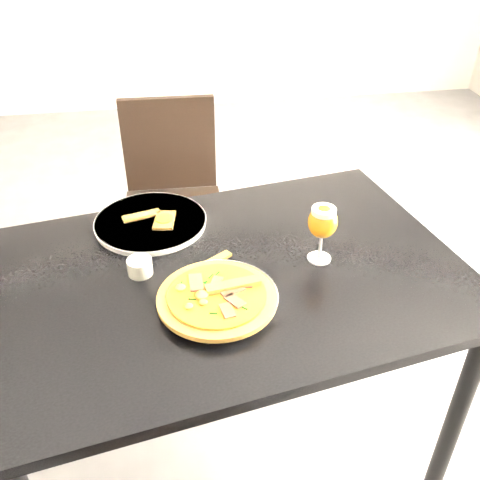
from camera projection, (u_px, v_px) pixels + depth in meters
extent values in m
plane|color=#5A5A5D|center=(255.00, 390.00, 1.99)|extent=(6.00, 6.00, 0.00)
cube|color=black|center=(228.00, 276.00, 1.37)|extent=(1.32, 0.99, 0.03)
cylinder|color=black|center=(456.00, 418.00, 1.46)|extent=(0.05, 0.05, 0.72)
cylinder|color=black|center=(36.00, 339.00, 1.70)|extent=(0.05, 0.05, 0.72)
cylinder|color=black|center=(339.00, 272.00, 1.99)|extent=(0.05, 0.05, 0.72)
cube|color=black|center=(174.00, 216.00, 2.19)|extent=(0.41, 0.41, 0.04)
cylinder|color=black|center=(139.00, 286.00, 2.17)|extent=(0.03, 0.03, 0.41)
cylinder|color=black|center=(218.00, 280.00, 2.20)|extent=(0.03, 0.03, 0.41)
cylinder|color=black|center=(141.00, 241.00, 2.43)|extent=(0.03, 0.03, 0.41)
cylinder|color=black|center=(212.00, 236.00, 2.46)|extent=(0.03, 0.03, 0.41)
cube|color=black|center=(169.00, 144.00, 2.20)|extent=(0.38, 0.04, 0.40)
cylinder|color=white|center=(219.00, 297.00, 1.26)|extent=(0.29, 0.29, 0.01)
cylinder|color=olive|center=(217.00, 298.00, 1.24)|extent=(0.28, 0.28, 0.01)
cylinder|color=#B8350F|center=(217.00, 295.00, 1.24)|extent=(0.23, 0.23, 0.01)
cube|color=#4C2B21|center=(230.00, 292.00, 1.24)|extent=(0.06, 0.03, 0.00)
cube|color=#4C2B21|center=(225.00, 281.00, 1.27)|extent=(0.05, 0.06, 0.00)
cube|color=#4C2B21|center=(199.00, 279.00, 1.28)|extent=(0.05, 0.06, 0.00)
cube|color=#4C2B21|center=(204.00, 295.00, 1.23)|extent=(0.06, 0.03, 0.00)
cube|color=#4C2B21|center=(208.00, 307.00, 1.20)|extent=(0.05, 0.06, 0.00)
cube|color=#4C2B21|center=(236.00, 309.00, 1.19)|extent=(0.05, 0.06, 0.00)
ellipsoid|color=gold|center=(224.00, 289.00, 1.24)|extent=(0.03, 0.03, 0.01)
ellipsoid|color=gold|center=(208.00, 275.00, 1.29)|extent=(0.03, 0.03, 0.01)
ellipsoid|color=gold|center=(208.00, 293.00, 1.23)|extent=(0.03, 0.03, 0.01)
ellipsoid|color=gold|center=(207.00, 312.00, 1.18)|extent=(0.03, 0.03, 0.01)
ellipsoid|color=gold|center=(224.00, 296.00, 1.22)|extent=(0.03, 0.03, 0.01)
cube|color=#0D450C|center=(218.00, 290.00, 1.25)|extent=(0.01, 0.02, 0.00)
cube|color=#0D450C|center=(210.00, 282.00, 1.27)|extent=(0.01, 0.02, 0.00)
cube|color=#0D450C|center=(190.00, 283.00, 1.27)|extent=(0.02, 0.01, 0.00)
cube|color=#0D450C|center=(204.00, 295.00, 1.23)|extent=(0.02, 0.00, 0.00)
cube|color=#0D450C|center=(196.00, 305.00, 1.20)|extent=(0.02, 0.01, 0.00)
cube|color=#0D450C|center=(215.00, 298.00, 1.22)|extent=(0.01, 0.02, 0.00)
cube|color=#0D450C|center=(224.00, 306.00, 1.20)|extent=(0.01, 0.02, 0.00)
cube|color=#0D450C|center=(245.00, 305.00, 1.20)|extent=(0.02, 0.01, 0.00)
cube|color=#0D450C|center=(230.00, 293.00, 1.24)|extent=(0.02, 0.00, 0.00)
cube|color=#0D450C|center=(236.00, 283.00, 1.27)|extent=(0.02, 0.01, 0.00)
cube|color=olive|center=(234.00, 287.00, 1.25)|extent=(0.13, 0.05, 0.01)
cylinder|color=white|center=(151.00, 222.00, 1.53)|extent=(0.41, 0.41, 0.02)
cube|color=olive|center=(142.00, 216.00, 1.54)|extent=(0.11, 0.05, 0.01)
cube|color=olive|center=(164.00, 220.00, 1.52)|extent=(0.07, 0.10, 0.01)
cylinder|color=#B8350F|center=(164.00, 218.00, 1.52)|extent=(0.05, 0.05, 0.00)
cube|color=olive|center=(215.00, 261.00, 1.39)|extent=(0.10, 0.08, 0.01)
cylinder|color=beige|center=(140.00, 267.00, 1.34)|extent=(0.06, 0.06, 0.04)
cylinder|color=gold|center=(139.00, 262.00, 1.33)|extent=(0.05, 0.05, 0.01)
cylinder|color=silver|center=(319.00, 258.00, 1.40)|extent=(0.06, 0.06, 0.00)
cylinder|color=silver|center=(320.00, 247.00, 1.38)|extent=(0.01, 0.01, 0.07)
ellipsoid|color=#A86010|center=(323.00, 222.00, 1.34)|extent=(0.08, 0.08, 0.09)
cylinder|color=beige|center=(324.00, 211.00, 1.32)|extent=(0.06, 0.06, 0.01)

